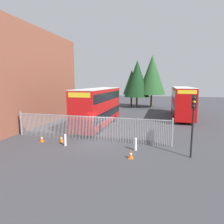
# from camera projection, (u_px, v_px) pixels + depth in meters

# --- Properties ---
(ground_plane) EXTENTS (100.00, 100.00, 0.00)m
(ground_plane) POSITION_uv_depth(u_px,v_px,m) (120.00, 123.00, 24.64)
(ground_plane) COLOR #3D3D42
(palisade_fence) EXTENTS (14.24, 0.14, 2.35)m
(palisade_fence) POSITION_uv_depth(u_px,v_px,m) (89.00, 127.00, 17.08)
(palisade_fence) COLOR gray
(palisade_fence) RESTS_ON ground
(double_decker_bus_near_gate) EXTENTS (2.54, 10.81, 4.42)m
(double_decker_bus_near_gate) POSITION_uv_depth(u_px,v_px,m) (99.00, 106.00, 22.55)
(double_decker_bus_near_gate) COLOR red
(double_decker_bus_near_gate) RESTS_ON ground
(double_decker_bus_behind_fence_left) EXTENTS (2.54, 10.81, 4.42)m
(double_decker_bus_behind_fence_left) POSITION_uv_depth(u_px,v_px,m) (182.00, 101.00, 27.88)
(double_decker_bus_behind_fence_left) COLOR #B70C0C
(double_decker_bus_behind_fence_left) RESTS_ON ground
(bollard_near_left) EXTENTS (0.20, 0.20, 0.95)m
(bollard_near_left) POSITION_uv_depth(u_px,v_px,m) (65.00, 140.00, 15.74)
(bollard_near_left) COLOR silver
(bollard_near_left) RESTS_ON ground
(bollard_center_front) EXTENTS (0.20, 0.20, 0.95)m
(bollard_center_front) POSITION_uv_depth(u_px,v_px,m) (136.00, 144.00, 14.67)
(bollard_center_front) COLOR silver
(bollard_center_front) RESTS_ON ground
(traffic_cone_by_gate) EXTENTS (0.34, 0.34, 0.59)m
(traffic_cone_by_gate) POSITION_uv_depth(u_px,v_px,m) (61.00, 139.00, 16.75)
(traffic_cone_by_gate) COLOR orange
(traffic_cone_by_gate) RESTS_ON ground
(traffic_cone_mid_forecourt) EXTENTS (0.34, 0.34, 0.59)m
(traffic_cone_mid_forecourt) POSITION_uv_depth(u_px,v_px,m) (131.00, 154.00, 13.10)
(traffic_cone_mid_forecourt) COLOR orange
(traffic_cone_mid_forecourt) RESTS_ON ground
(traffic_cone_near_kerb) EXTENTS (0.34, 0.34, 0.59)m
(traffic_cone_near_kerb) POSITION_uv_depth(u_px,v_px,m) (42.00, 139.00, 16.80)
(traffic_cone_near_kerb) COLOR orange
(traffic_cone_near_kerb) RESTS_ON ground
(traffic_light_kerbside) EXTENTS (0.28, 0.33, 4.30)m
(traffic_light_kerbside) POSITION_uv_depth(u_px,v_px,m) (193.00, 115.00, 12.87)
(traffic_light_kerbside) COLOR black
(traffic_light_kerbside) RESTS_ON ground
(tree_tall_back) EXTENTS (5.08, 5.08, 9.46)m
(tree_tall_back) POSITION_uv_depth(u_px,v_px,m) (137.00, 79.00, 38.83)
(tree_tall_back) COLOR #4C3823
(tree_tall_back) RESTS_ON ground
(tree_short_side) EXTENTS (5.44, 5.44, 10.46)m
(tree_short_side) POSITION_uv_depth(u_px,v_px,m) (152.00, 75.00, 38.62)
(tree_short_side) COLOR #4C3823
(tree_short_side) RESTS_ON ground
(tree_mid_row) EXTENTS (3.51, 3.51, 7.63)m
(tree_mid_row) POSITION_uv_depth(u_px,v_px,m) (132.00, 82.00, 40.09)
(tree_mid_row) COLOR #4C3823
(tree_mid_row) RESTS_ON ground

